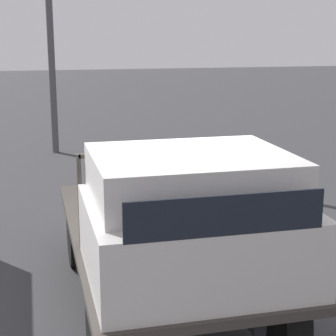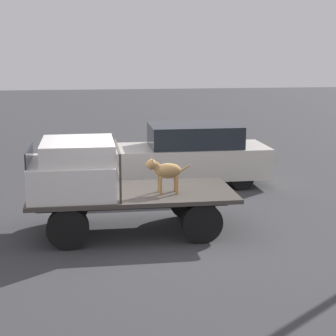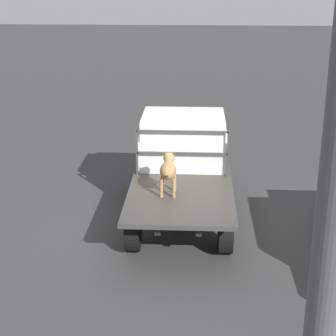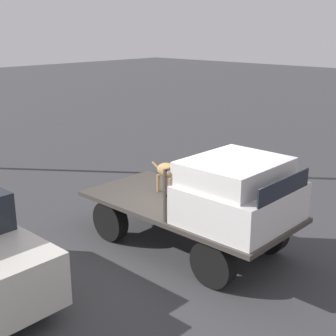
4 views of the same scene
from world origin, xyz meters
name	(u,v)px [view 1 (image 1 of 4)]	position (x,y,z in m)	size (l,w,h in m)	color
ground_plane	(163,301)	(0.00, 0.00, 0.00)	(80.00, 80.00, 0.00)	#38383A
flatbed_truck	(163,250)	(0.00, 0.00, 0.60)	(3.98, 1.90, 0.83)	black
truck_cab	(193,218)	(1.11, 0.00, 1.32)	(1.60, 1.78, 1.03)	silver
truck_headboard	(169,181)	(0.28, 0.00, 1.43)	(0.04, 1.78, 0.91)	#3D3833
dog	(169,173)	(-0.61, 0.22, 1.27)	(0.89, 0.29, 0.71)	#9E7547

